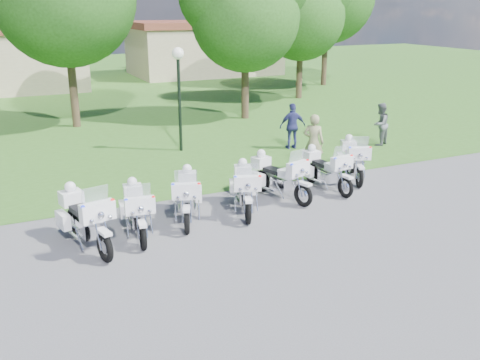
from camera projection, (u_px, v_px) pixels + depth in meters
name	position (u px, v px, depth m)	size (l,w,h in m)	color
ground	(230.00, 236.00, 12.90)	(100.00, 100.00, 0.00)	#525257
grass_lawn	(69.00, 87.00, 36.16)	(100.00, 48.00, 0.01)	#35631F
motorcycle_0	(85.00, 218.00, 12.17)	(1.15, 2.43, 1.65)	black
motorcycle_1	(137.00, 209.00, 12.84)	(0.91, 2.23, 1.50)	black
motorcycle_2	(187.00, 195.00, 13.74)	(1.26, 2.20, 1.55)	black
motorcycle_3	(245.00, 188.00, 14.32)	(1.25, 2.19, 1.54)	black
motorcycle_4	(278.00, 176.00, 15.28)	(1.17, 2.28, 1.57)	black
motorcycle_5	(325.00, 169.00, 16.03)	(0.85, 2.24, 1.50)	black
motorcycle_6	(353.00, 158.00, 17.03)	(1.32, 2.16, 1.54)	black
lamp_post	(178.00, 73.00, 19.51)	(0.44, 0.44, 3.86)	black
tree_2	(244.00, 6.00, 24.66)	(5.95, 5.08, 7.94)	#38281C
tree_3	(301.00, 8.00, 30.34)	(5.83, 4.97, 7.77)	#38281C
building_east	(204.00, 48.00, 42.50)	(11.44, 7.28, 4.10)	tan
bystander_a	(313.00, 143.00, 17.73)	(0.70, 0.46, 1.91)	#949565
bystander_b	(380.00, 124.00, 20.97)	(0.81, 0.63, 1.67)	slate
bystander_c	(293.00, 126.00, 20.45)	(1.03, 0.43, 1.76)	navy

